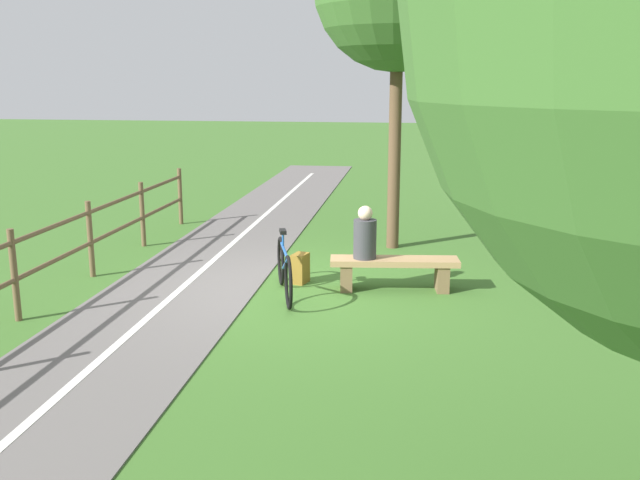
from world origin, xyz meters
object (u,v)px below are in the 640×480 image
at_px(person_seated, 365,236).
at_px(backpack, 300,269).
at_px(bicycle, 284,269).
at_px(bench, 394,268).

height_order(person_seated, backpack, person_seated).
bearing_deg(person_seated, backpack, -18.88).
bearing_deg(bicycle, backpack, 155.52).
bearing_deg(backpack, person_seated, 168.18).
relative_size(person_seated, bicycle, 0.42).
relative_size(bicycle, backpack, 4.04).
relative_size(bench, person_seated, 2.46).
relative_size(bench, backpack, 4.19).
bearing_deg(bicycle, person_seated, 96.58).
distance_m(bench, bicycle, 1.49).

